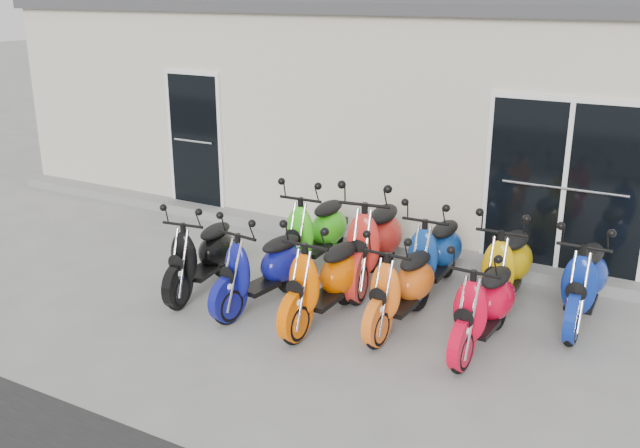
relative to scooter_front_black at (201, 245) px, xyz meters
The scene contains 16 objects.
ground 1.30m from the scooter_front_black, 21.45° to the left, with size 80.00×80.00×0.00m, color gray.
building 5.81m from the scooter_front_black, 79.21° to the left, with size 14.00×6.00×3.20m, color beige.
roof_cap 6.32m from the scooter_front_black, 79.21° to the left, with size 14.20×6.20×0.16m, color #3F3F42.
front_step 2.72m from the scooter_front_black, 66.31° to the left, with size 14.00×0.40×0.15m, color gray.
door_left 3.42m from the scooter_front_black, 129.41° to the left, with size 1.07×0.08×2.22m, color black.
door_right 4.54m from the scooter_front_black, 35.21° to the left, with size 2.02×0.08×2.22m, color black.
scooter_front_black is the anchor object (origin of this frame).
scooter_front_blue 0.88m from the scooter_front_black, ahead, with size 0.60×1.66×1.22m, color navy, non-canonical shape.
scooter_front_orange_a 1.70m from the scooter_front_black, ahead, with size 0.63×1.73×1.28m, color #FF6100, non-canonical shape.
scooter_front_orange_b 2.51m from the scooter_front_black, ahead, with size 0.59×1.63×1.20m, color orange, non-canonical shape.
scooter_front_red 3.42m from the scooter_front_black, ahead, with size 0.60×1.64×1.21m, color red, non-canonical shape.
scooter_back_green 1.57m from the scooter_front_black, 57.99° to the left, with size 0.65×1.79×1.32m, color #39D619, non-canonical shape.
scooter_back_red 2.13m from the scooter_front_black, 35.99° to the left, with size 0.71×1.95×1.44m, color red, non-canonical shape.
scooter_back_blue 2.81m from the scooter_front_black, 28.89° to the left, with size 0.63×1.72×1.27m, color navy, non-canonical shape.
scooter_back_yellow 3.60m from the scooter_front_black, 21.87° to the left, with size 0.64×1.76×1.30m, color #CE9E08, non-canonical shape.
scooter_back_extra 4.41m from the scooter_front_black, 17.96° to the left, with size 0.63×1.72×1.27m, color navy, non-canonical shape.
Camera 1 is at (4.14, -6.74, 3.55)m, focal length 40.00 mm.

